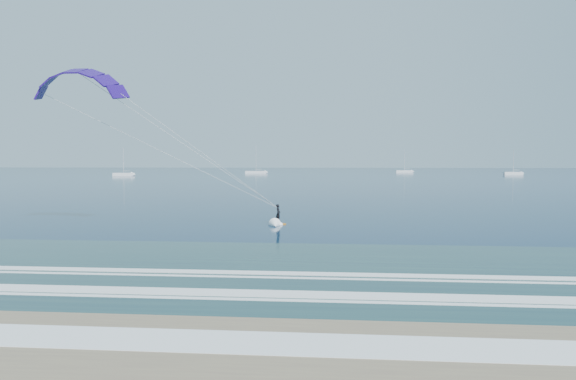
{
  "coord_description": "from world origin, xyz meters",
  "views": [
    {
      "loc": [
        4.1,
        -15.68,
        5.62
      ],
      "look_at": [
        0.51,
        24.87,
        3.35
      ],
      "focal_mm": 32.0,
      "sensor_mm": 36.0,
      "label": 1
    }
  ],
  "objects_px": {
    "sailboat_3": "(513,173)",
    "sailboat_1": "(256,172)",
    "sailboat_0": "(124,174)",
    "kitesurfer_rig": "(180,142)",
    "sailboat_2": "(404,171)"
  },
  "relations": [
    {
      "from": "sailboat_1",
      "to": "kitesurfer_rig",
      "type": "bearing_deg",
      "value": -83.19
    },
    {
      "from": "sailboat_1",
      "to": "sailboat_2",
      "type": "distance_m",
      "value": 76.28
    },
    {
      "from": "kitesurfer_rig",
      "to": "sailboat_3",
      "type": "height_order",
      "value": "kitesurfer_rig"
    },
    {
      "from": "sailboat_3",
      "to": "sailboat_1",
      "type": "bearing_deg",
      "value": 173.72
    },
    {
      "from": "sailboat_1",
      "to": "sailboat_3",
      "type": "distance_m",
      "value": 113.18
    },
    {
      "from": "kitesurfer_rig",
      "to": "sailboat_0",
      "type": "relative_size",
      "value": 1.92
    },
    {
      "from": "kitesurfer_rig",
      "to": "sailboat_2",
      "type": "distance_m",
      "value": 226.8
    },
    {
      "from": "sailboat_0",
      "to": "sailboat_1",
      "type": "distance_m",
      "value": 63.53
    },
    {
      "from": "sailboat_3",
      "to": "sailboat_2",
      "type": "bearing_deg",
      "value": 137.14
    },
    {
      "from": "sailboat_0",
      "to": "sailboat_3",
      "type": "height_order",
      "value": "sailboat_0"
    },
    {
      "from": "sailboat_0",
      "to": "kitesurfer_rig",
      "type": "bearing_deg",
      "value": -65.57
    },
    {
      "from": "sailboat_2",
      "to": "kitesurfer_rig",
      "type": "bearing_deg",
      "value": -102.37
    },
    {
      "from": "sailboat_0",
      "to": "sailboat_1",
      "type": "xyz_separation_m",
      "value": [
        45.62,
        44.21,
        0.01
      ]
    },
    {
      "from": "kitesurfer_rig",
      "to": "sailboat_0",
      "type": "height_order",
      "value": "kitesurfer_rig"
    },
    {
      "from": "kitesurfer_rig",
      "to": "sailboat_3",
      "type": "bearing_deg",
      "value": 64.15
    }
  ]
}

